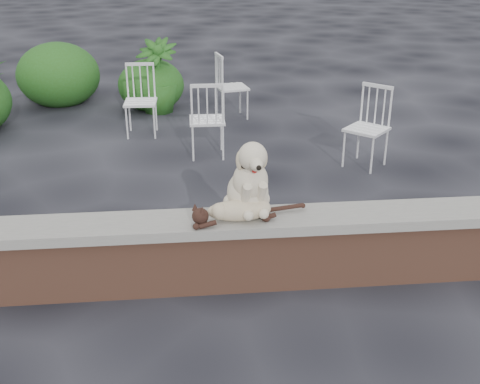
{
  "coord_description": "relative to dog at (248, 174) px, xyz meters",
  "views": [
    {
      "loc": [
        -0.55,
        -3.97,
        2.57
      ],
      "look_at": [
        -0.15,
        0.2,
        0.7
      ],
      "focal_mm": 44.35,
      "sensor_mm": 36.0,
      "label": 1
    }
  ],
  "objects": [
    {
      "name": "chair_b",
      "position": [
        -1.03,
        3.71,
        -0.41
      ],
      "size": [
        0.58,
        0.58,
        0.94
      ],
      "primitive_type": null,
      "rotation": [
        0.0,
        0.0,
        -0.03
      ],
      "color": "white",
      "rests_on": "ground"
    },
    {
      "name": "capstone",
      "position": [
        0.1,
        -0.11,
        -0.34
      ],
      "size": [
        6.2,
        0.4,
        0.08
      ],
      "primitive_type": "cube",
      "color": "slate",
      "rests_on": "brick_wall"
    },
    {
      "name": "dog",
      "position": [
        0.0,
        0.0,
        0.0
      ],
      "size": [
        0.48,
        0.58,
        0.61
      ],
      "primitive_type": null,
      "rotation": [
        0.0,
        0.0,
        0.16
      ],
      "color": "beige",
      "rests_on": "capstone"
    },
    {
      "name": "potted_plant_b",
      "position": [
        -0.84,
        4.8,
        -0.34
      ],
      "size": [
        0.74,
        0.74,
        1.09
      ],
      "primitive_type": "imported",
      "rotation": [
        0.0,
        0.0,
        -0.24
      ],
      "color": "#245017",
      "rests_on": "ground"
    },
    {
      "name": "chair_c",
      "position": [
        -0.18,
        2.81,
        -0.41
      ],
      "size": [
        0.57,
        0.57,
        0.94
      ],
      "primitive_type": null,
      "rotation": [
        0.0,
        0.0,
        3.13
      ],
      "color": "white",
      "rests_on": "ground"
    },
    {
      "name": "chair_d",
      "position": [
        1.63,
        2.28,
        -0.41
      ],
      "size": [
        0.79,
        0.79,
        0.94
      ],
      "primitive_type": null,
      "rotation": [
        0.0,
        0.0,
        -0.76
      ],
      "color": "white",
      "rests_on": "ground"
    },
    {
      "name": "chair_e",
      "position": [
        0.25,
        4.4,
        -0.41
      ],
      "size": [
        0.66,
        0.66,
        0.94
      ],
      "primitive_type": null,
      "rotation": [
        0.0,
        0.0,
        1.77
      ],
      "color": "white",
      "rests_on": "ground"
    },
    {
      "name": "brick_wall",
      "position": [
        0.1,
        -0.11,
        -0.63
      ],
      "size": [
        6.0,
        0.3,
        0.5
      ],
      "primitive_type": "cube",
      "color": "brown",
      "rests_on": "ground"
    },
    {
      "name": "ground",
      "position": [
        0.1,
        -0.11,
        -0.88
      ],
      "size": [
        60.0,
        60.0,
        0.0
      ],
      "primitive_type": "plane",
      "color": "black",
      "rests_on": "ground"
    },
    {
      "name": "cat",
      "position": [
        -0.08,
        -0.15,
        -0.21
      ],
      "size": [
        1.09,
        0.42,
        0.18
      ],
      "primitive_type": null,
      "rotation": [
        0.0,
        0.0,
        0.16
      ],
      "color": "#C0AF89",
      "rests_on": "capstone"
    },
    {
      "name": "shrubbery",
      "position": [
        -2.43,
        4.86,
        -0.46
      ],
      "size": [
        3.54,
        2.5,
        1.02
      ],
      "color": "#245017",
      "rests_on": "ground"
    }
  ]
}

